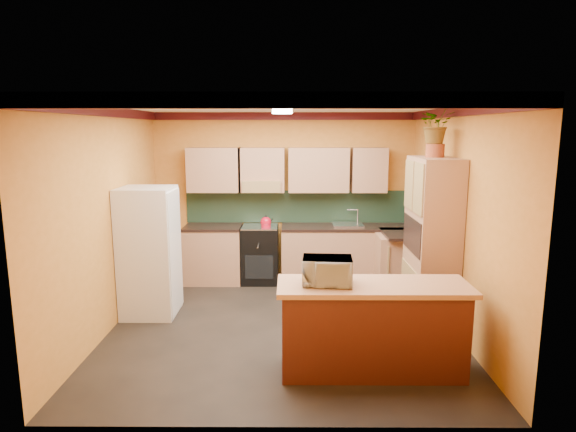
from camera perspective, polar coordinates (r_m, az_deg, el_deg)
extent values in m
plane|color=black|center=(6.20, -0.73, -12.85)|extent=(4.20, 4.20, 0.00)
cube|color=white|center=(5.71, -0.79, 12.93)|extent=(4.20, 4.20, 0.04)
cube|color=gold|center=(7.88, -0.48, 2.33)|extent=(4.20, 0.04, 2.70)
cube|color=gold|center=(3.77, -1.35, -6.42)|extent=(4.20, 0.04, 2.70)
cube|color=gold|center=(6.21, -20.51, -0.44)|extent=(0.04, 4.20, 2.70)
cube|color=gold|center=(6.14, 19.24, -0.49)|extent=(0.04, 4.20, 2.70)
cube|color=#1B3321|center=(7.89, 1.34, 1.13)|extent=(3.70, 0.02, 0.53)
cube|color=#1B3321|center=(7.48, 15.65, 0.25)|extent=(0.02, 1.40, 0.53)
cube|color=tan|center=(7.66, 0.25, 5.49)|extent=(3.10, 0.34, 0.70)
cylinder|color=white|center=(6.31, -0.69, 12.30)|extent=(0.26, 0.26, 0.06)
cube|color=tan|center=(7.77, 1.30, -4.64)|extent=(3.65, 0.60, 0.88)
cube|color=black|center=(7.66, 1.32, -1.31)|extent=(3.65, 0.62, 0.04)
cube|color=black|center=(7.78, -3.32, -4.52)|extent=(0.58, 0.58, 0.91)
cube|color=silver|center=(7.71, 7.09, -1.05)|extent=(0.48, 0.40, 0.03)
cube|color=tan|center=(7.46, 13.47, -5.55)|extent=(0.60, 0.80, 0.88)
cube|color=black|center=(7.35, 13.62, -2.09)|extent=(0.62, 0.80, 0.04)
cube|color=silver|center=(6.58, -16.15, -4.09)|extent=(0.68, 0.66, 1.70)
cube|color=tan|center=(6.21, 16.63, -3.06)|extent=(0.48, 0.90, 2.10)
cylinder|color=brown|center=(6.11, 17.04, 7.43)|extent=(0.22, 0.22, 0.16)
imported|color=tan|center=(6.10, 17.19, 10.39)|extent=(0.44, 0.39, 0.47)
cube|color=#542513|center=(5.03, 9.95, -13.25)|extent=(1.80, 0.55, 0.88)
cube|color=tan|center=(4.86, 10.12, -8.21)|extent=(1.90, 0.65, 0.05)
imported|color=silver|center=(4.76, 4.65, -6.49)|extent=(0.50, 0.36, 0.27)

